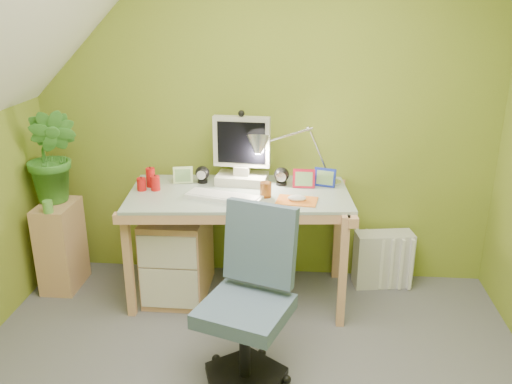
# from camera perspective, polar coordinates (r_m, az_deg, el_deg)

# --- Properties ---
(wall_back) EXTENTS (3.20, 0.01, 2.40)m
(wall_back) POSITION_cam_1_polar(r_m,az_deg,el_deg) (3.76, 0.81, 8.15)
(wall_back) COLOR olive
(wall_back) RESTS_ON floor
(desk) EXTENTS (1.49, 0.84, 0.77)m
(desk) POSITION_cam_1_polar(r_m,az_deg,el_deg) (3.69, -1.73, -5.56)
(desk) COLOR tan
(desk) RESTS_ON floor
(monitor) EXTENTS (0.37, 0.23, 0.48)m
(monitor) POSITION_cam_1_polar(r_m,az_deg,el_deg) (3.64, -1.50, 4.57)
(monitor) COLOR #B4B3A2
(monitor) RESTS_ON desk
(speaker_left) EXTENTS (0.11, 0.11, 0.12)m
(speaker_left) POSITION_cam_1_polar(r_m,az_deg,el_deg) (3.71, -5.66, 1.85)
(speaker_left) COLOR black
(speaker_left) RESTS_ON desk
(speaker_right) EXTENTS (0.12, 0.12, 0.12)m
(speaker_right) POSITION_cam_1_polar(r_m,az_deg,el_deg) (3.65, 2.71, 1.67)
(speaker_right) COLOR black
(speaker_right) RESTS_ON desk
(keyboard) EXTENTS (0.51, 0.28, 0.02)m
(keyboard) POSITION_cam_1_polar(r_m,az_deg,el_deg) (3.41, -3.41, -0.53)
(keyboard) COLOR white
(keyboard) RESTS_ON desk
(mousepad) EXTENTS (0.27, 0.21, 0.01)m
(mousepad) POSITION_cam_1_polar(r_m,az_deg,el_deg) (3.38, 4.33, -0.91)
(mousepad) COLOR orange
(mousepad) RESTS_ON desk
(mouse) EXTENTS (0.13, 0.09, 0.04)m
(mouse) POSITION_cam_1_polar(r_m,az_deg,el_deg) (3.38, 4.34, -0.65)
(mouse) COLOR silver
(mouse) RESTS_ON mousepad
(amber_tumbler) EXTENTS (0.08, 0.08, 0.10)m
(amber_tumbler) POSITION_cam_1_polar(r_m,az_deg,el_deg) (3.43, 1.03, 0.25)
(amber_tumbler) COLOR brown
(amber_tumbler) RESTS_ON desk
(candle_cluster) EXTENTS (0.18, 0.16, 0.13)m
(candle_cluster) POSITION_cam_1_polar(r_m,az_deg,el_deg) (3.64, -11.20, 1.32)
(candle_cluster) COLOR red
(candle_cluster) RESTS_ON desk
(photo_frame_red) EXTENTS (0.15, 0.02, 0.13)m
(photo_frame_red) POSITION_cam_1_polar(r_m,az_deg,el_deg) (3.61, 5.06, 1.42)
(photo_frame_red) COLOR #B01228
(photo_frame_red) RESTS_ON desk
(photo_frame_blue) EXTENTS (0.15, 0.06, 0.12)m
(photo_frame_blue) POSITION_cam_1_polar(r_m,az_deg,el_deg) (3.65, 7.26, 1.55)
(photo_frame_blue) COLOR #162598
(photo_frame_blue) RESTS_ON desk
(photo_frame_green) EXTENTS (0.13, 0.05, 0.11)m
(photo_frame_green) POSITION_cam_1_polar(r_m,az_deg,el_deg) (3.72, -7.69, 1.78)
(photo_frame_green) COLOR beige
(photo_frame_green) RESTS_ON desk
(desk_lamp) EXTENTS (0.57, 0.28, 0.59)m
(desk_lamp) POSITION_cam_1_polar(r_m,az_deg,el_deg) (3.60, 5.66, 5.24)
(desk_lamp) COLOR #B9B9BE
(desk_lamp) RESTS_ON desk
(side_ledge) EXTENTS (0.23, 0.36, 0.63)m
(side_ledge) POSITION_cam_1_polar(r_m,az_deg,el_deg) (4.07, -19.81, -5.34)
(side_ledge) COLOR tan
(side_ledge) RESTS_ON floor
(potted_plant) EXTENTS (0.41, 0.35, 0.66)m
(potted_plant) POSITION_cam_1_polar(r_m,az_deg,el_deg) (3.89, -20.62, 3.59)
(potted_plant) COLOR #357727
(potted_plant) RESTS_ON side_ledge
(green_cup) EXTENTS (0.07, 0.07, 0.08)m
(green_cup) POSITION_cam_1_polar(r_m,az_deg,el_deg) (3.80, -21.06, -1.45)
(green_cup) COLOR #60A645
(green_cup) RESTS_ON side_ledge
(task_chair) EXTENTS (0.63, 0.63, 0.89)m
(task_chair) POSITION_cam_1_polar(r_m,az_deg,el_deg) (2.86, -1.23, -12.28)
(task_chair) COLOR #43586F
(task_chair) RESTS_ON floor
(radiator) EXTENTS (0.42, 0.23, 0.40)m
(radiator) POSITION_cam_1_polar(r_m,az_deg,el_deg) (4.00, 13.21, -6.89)
(radiator) COLOR silver
(radiator) RESTS_ON floor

